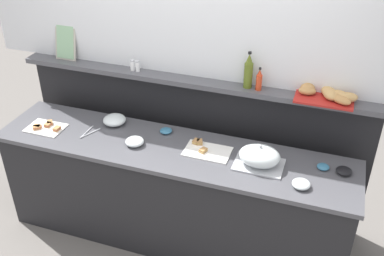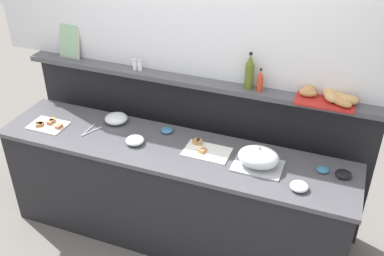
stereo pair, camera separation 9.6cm
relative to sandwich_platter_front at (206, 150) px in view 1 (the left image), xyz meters
name	(u,v)px [view 1 (the left image)]	position (x,y,z in m)	size (l,w,h in m)	color
ground_plane	(197,192)	(-0.25, 0.55, -0.89)	(12.00, 12.00, 0.00)	slate
buffet_counter	(173,194)	(-0.25, -0.05, -0.45)	(2.71, 0.60, 0.88)	black
back_ledge_unit	(192,140)	(-0.25, 0.43, -0.23)	(2.85, 0.22, 1.26)	black
sandwich_platter_front	(206,150)	(0.00, 0.00, 0.00)	(0.33, 0.22, 0.04)	white
sandwich_platter_rear	(46,127)	(-1.28, -0.11, 0.00)	(0.29, 0.21, 0.04)	white
serving_cloche	(260,157)	(0.40, -0.04, 0.06)	(0.34, 0.24, 0.17)	#B7BABF
glass_bowl_large	(135,142)	(-0.52, -0.09, 0.02)	(0.14, 0.14, 0.06)	silver
glass_bowl_medium	(301,184)	(0.70, -0.19, 0.01)	(0.12, 0.12, 0.05)	silver
glass_bowl_small	(115,120)	(-0.80, 0.13, 0.02)	(0.18, 0.18, 0.07)	silver
condiment_bowl_teal	(323,167)	(0.82, 0.06, 0.01)	(0.08, 0.08, 0.03)	teal
condiment_bowl_cream	(166,131)	(-0.37, 0.14, 0.01)	(0.09, 0.09, 0.03)	teal
condiment_bowl_red	(344,171)	(0.96, 0.05, 0.01)	(0.11, 0.11, 0.04)	black
serving_tongs	(88,133)	(-0.93, -0.07, 0.00)	(0.09, 0.19, 0.01)	#B7BABF
hot_sauce_bottle	(259,80)	(0.28, 0.34, 0.45)	(0.04, 0.04, 0.18)	red
olive_oil_bottle	(248,72)	(0.20, 0.36, 0.49)	(0.06, 0.06, 0.28)	#56661E
salt_shaker	(132,65)	(-0.72, 0.36, 0.41)	(0.03, 0.03, 0.09)	white
pepper_shaker	(137,66)	(-0.68, 0.36, 0.41)	(0.03, 0.03, 0.09)	white
bread_basket	(328,95)	(0.77, 0.35, 0.41)	(0.43, 0.26, 0.08)	#B2231E
framed_picture	(65,42)	(-1.34, 0.39, 0.51)	(0.19, 0.08, 0.29)	#B2AD9E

